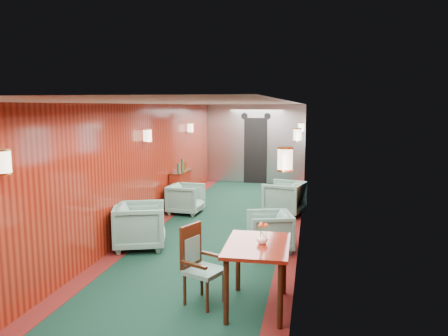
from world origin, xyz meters
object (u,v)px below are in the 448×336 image
at_px(side_chair, 198,261).
at_px(armchair_left_far, 186,199).
at_px(armchair_right_far, 284,198).
at_px(dining_table, 257,254).
at_px(credenza, 181,188).
at_px(armchair_right_near, 270,231).
at_px(armchair_left_near, 140,226).

xyz_separation_m(side_chair, armchair_left_far, (-1.39, 4.21, -0.19)).
height_order(armchair_left_far, armchair_right_far, armchair_right_far).
relative_size(dining_table, armchair_right_far, 1.31).
height_order(credenza, armchair_right_near, credenza).
height_order(dining_table, armchair_left_far, dining_table).
distance_m(armchair_right_near, armchair_right_far, 2.46).
height_order(side_chair, armchair_left_far, side_chair).
bearing_deg(dining_table, armchair_left_near, 139.29).
bearing_deg(armchair_left_near, credenza, -14.54).
height_order(armchair_left_far, armchair_right_near, armchair_left_far).
bearing_deg(credenza, dining_table, -63.78).
bearing_deg(armchair_left_far, armchair_left_near, -177.93).
distance_m(side_chair, armchair_right_far, 4.61).
bearing_deg(armchair_right_near, credenza, -155.98).
relative_size(armchair_left_far, armchair_right_far, 0.89).
bearing_deg(armchair_right_near, armchair_right_far, 162.04).
distance_m(side_chair, armchair_left_far, 4.43).
relative_size(credenza, armchair_right_far, 1.38).
height_order(dining_table, credenza, credenza).
bearing_deg(side_chair, armchair_left_far, 131.37).
bearing_deg(armchair_right_far, armchair_left_near, -23.14).
distance_m(side_chair, armchair_right_near, 2.19).
bearing_deg(armchair_left_near, armchair_right_far, -57.72).
bearing_deg(armchair_left_far, dining_table, -149.49).
relative_size(dining_table, armchair_left_near, 1.27).
bearing_deg(armchair_right_far, credenza, -82.96).
distance_m(credenza, armchair_right_near, 3.70).
xyz_separation_m(credenza, armchair_right_near, (2.38, -2.83, -0.11)).
bearing_deg(armchair_left_far, side_chair, -157.69).
bearing_deg(armchair_right_far, dining_table, 15.26).
distance_m(dining_table, credenza, 5.51).
relative_size(credenza, armchair_left_near, 1.33).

